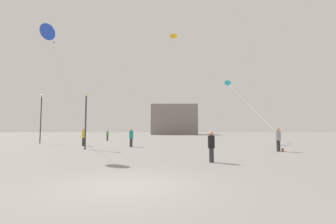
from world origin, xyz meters
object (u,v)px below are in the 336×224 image
(person_in_teal, at_px, (131,137))
(kite_cyan_diamond, at_px, (228,83))
(person_in_yellow, at_px, (84,136))
(lamppost_east, at_px, (86,111))
(person_in_black, at_px, (211,145))
(person_in_green, at_px, (107,135))
(handbag_beside_flyer, at_px, (283,150))
(building_left_hall, at_px, (174,120))
(lamppost_west, at_px, (41,111))
(kite_amber_delta, at_px, (170,41))
(kite_cobalt_diamond, at_px, (48,33))
(person_in_grey, at_px, (278,138))

(person_in_teal, bearing_deg, kite_cyan_diamond, 166.23)
(person_in_yellow, bearing_deg, lamppost_east, -104.42)
(person_in_black, relative_size, kite_cyan_diamond, 0.09)
(person_in_green, bearing_deg, lamppost_east, -19.99)
(handbag_beside_flyer, bearing_deg, building_left_hall, 98.87)
(lamppost_west, bearing_deg, person_in_black, -39.93)
(kite_cyan_diamond, xyz_separation_m, lamppost_west, (-24.15, -7.66, -4.70))
(person_in_yellow, distance_m, kite_amber_delta, 19.30)
(kite_cyan_diamond, height_order, kite_cobalt_diamond, kite_cyan_diamond)
(building_left_hall, bearing_deg, kite_cobalt_diamond, -95.41)
(building_left_hall, height_order, lamppost_west, building_left_hall)
(person_in_black, relative_size, building_left_hall, 0.10)
(person_in_teal, bearing_deg, person_in_black, 60.63)
(person_in_teal, xyz_separation_m, person_in_yellow, (-5.16, 1.04, 0.00))
(person_in_yellow, xyz_separation_m, kite_amber_delta, (8.40, 10.42, 13.91))
(lamppost_west, bearing_deg, kite_cobalt_diamond, -57.40)
(person_in_yellow, bearing_deg, lamppost_west, 111.70)
(person_in_teal, height_order, person_in_black, person_in_teal)
(kite_cyan_diamond, relative_size, lamppost_east, 3.66)
(person_in_yellow, bearing_deg, person_in_teal, -50.32)
(person_in_green, relative_size, building_left_hall, 0.10)
(kite_cobalt_diamond, bearing_deg, person_in_yellow, 95.79)
(person_in_teal, distance_m, kite_amber_delta, 18.31)
(person_in_green, xyz_separation_m, kite_cobalt_diamond, (2.14, -20.30, 7.47))
(person_in_black, relative_size, handbag_beside_flyer, 4.96)
(person_in_grey, bearing_deg, person_in_teal, -148.96)
(lamppost_east, bearing_deg, person_in_green, 101.27)
(person_in_grey, xyz_separation_m, kite_amber_delta, (-8.98, 15.67, 13.91))
(person_in_teal, height_order, lamppost_east, lamppost_east)
(person_in_black, distance_m, lamppost_west, 24.44)
(person_in_green, bearing_deg, kite_cobalt_diamond, -25.24)
(person_in_grey, bearing_deg, person_in_yellow, -146.78)
(person_in_green, relative_size, lamppost_east, 0.32)
(person_in_teal, bearing_deg, lamppost_west, -82.88)
(person_in_grey, height_order, person_in_yellow, person_in_grey)
(person_in_grey, bearing_deg, building_left_hall, 148.59)
(person_in_black, xyz_separation_m, kite_cobalt_diamond, (-10.68, 3.19, 7.46))
(person_in_yellow, relative_size, kite_amber_delta, 0.12)
(lamppost_west, bearing_deg, lamppost_east, -42.44)
(person_in_green, xyz_separation_m, handbag_beside_flyer, (19.02, -17.06, -0.74))
(kite_cyan_diamond, bearing_deg, kite_amber_delta, -171.99)
(kite_cyan_diamond, height_order, lamppost_east, kite_cyan_diamond)
(person_in_black, bearing_deg, person_in_yellow, -68.96)
(person_in_grey, height_order, building_left_hall, building_left_hall)
(kite_cobalt_diamond, height_order, handbag_beside_flyer, kite_cobalt_diamond)
(person_in_teal, xyz_separation_m, lamppost_west, (-12.22, 5.02, 2.93))
(kite_cyan_diamond, bearing_deg, person_in_black, -103.45)
(kite_cobalt_diamond, distance_m, lamppost_east, 6.63)
(kite_cobalt_diamond, bearing_deg, handbag_beside_flyer, 10.88)
(building_left_hall, xyz_separation_m, handbag_beside_flyer, (10.31, -66.08, -5.06))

